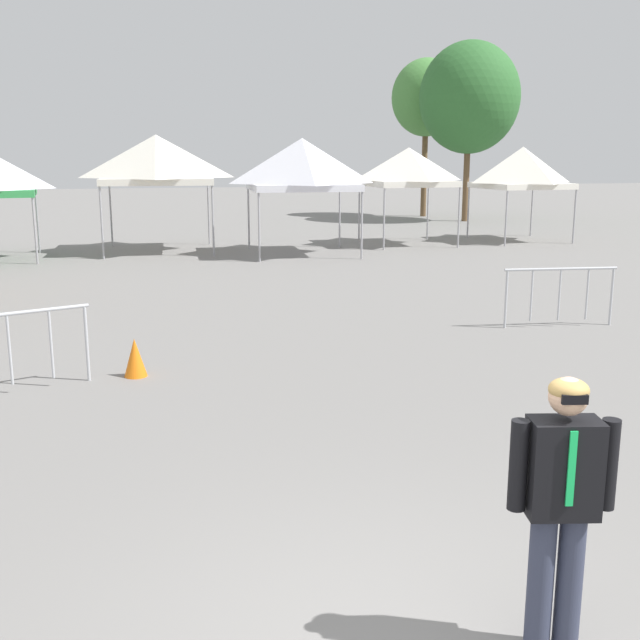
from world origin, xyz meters
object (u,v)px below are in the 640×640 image
Objects in this scene: canopy_tent_behind_center at (302,164)px; crowd_barrier_by_lift at (8,337)px; canopy_tent_left_of_center at (408,167)px; tree_behind_tents_left at (469,98)px; crowd_barrier_mid_lot at (560,285)px; canopy_tent_right_of_center at (522,168)px; tree_behind_tents_right at (426,98)px; canopy_tent_behind_right at (157,159)px; traffic_cone_lot_center at (135,357)px; person_foreground at (561,497)px.

canopy_tent_behind_center is 14.76m from crowd_barrier_by_lift.
tree_behind_tents_left is (6.06, 8.27, 2.94)m from canopy_tent_left_of_center.
canopy_tent_left_of_center reaches higher than crowd_barrier_mid_lot.
tree_behind_tents_right is (0.92, 11.39, 3.19)m from canopy_tent_right_of_center.
canopy_tent_right_of_center is 0.41× the size of tree_behind_tents_left.
canopy_tent_left_of_center is 0.99× the size of canopy_tent_right_of_center.
canopy_tent_right_of_center is at bearing -0.63° from canopy_tent_behind_right.
tree_behind_tents_right is at bearing 60.14° from traffic_cone_lot_center.
traffic_cone_lot_center is (-15.50, -22.39, -5.31)m from tree_behind_tents_left.
canopy_tent_left_of_center is at bearing 81.25° from crowd_barrier_mid_lot.
canopy_tent_right_of_center reaches higher than traffic_cone_lot_center.
tree_behind_tents_left is at bearing 78.20° from canopy_tent_right_of_center.
tree_behind_tents_right is at bearing 39.51° from canopy_tent_behind_right.
tree_behind_tents_left is 3.88× the size of crowd_barrier_mid_lot.
person_foreground is 32.34m from tree_behind_tents_left.
person_foreground is 9.62m from crowd_barrier_mid_lot.
crowd_barrier_by_lift is (-11.00, -14.50, -1.89)m from canopy_tent_left_of_center.
canopy_tent_behind_right is 1.03× the size of canopy_tent_behind_center.
canopy_tent_behind_right is at bearing 179.37° from canopy_tent_right_of_center.
traffic_cone_lot_center is (-2.40, 6.83, -0.76)m from person_foreground.
canopy_tent_behind_center is 1.99× the size of person_foreground.
crowd_barrier_mid_lot is (5.07, 8.17, -0.28)m from person_foreground.
crowd_barrier_by_lift is (-17.06, -22.77, -4.83)m from tree_behind_tents_left.
canopy_tent_behind_right is 4.67m from canopy_tent_behind_center.
crowd_barrier_by_lift is (-15.35, -14.60, -1.84)m from canopy_tent_right_of_center.
crowd_barrier_mid_lot is at bearing 10.80° from crowd_barrier_by_lift.
canopy_tent_behind_right is 12.73m from canopy_tent_right_of_center.
tree_behind_tents_right is (13.65, 11.25, 2.88)m from canopy_tent_behind_right.
canopy_tent_behind_right is at bearing -140.49° from tree_behind_tents_right.
person_foreground reaches higher than traffic_cone_lot_center.
crowd_barrier_mid_lot is at bearing -110.87° from tree_behind_tents_left.
tree_behind_tents_left reaches higher than tree_behind_tents_right.
person_foreground is 7.28m from traffic_cone_lot_center.
tree_behind_tents_right is at bearing 73.40° from crowd_barrier_mid_lot.
canopy_tent_left_of_center reaches higher than person_foreground.
canopy_tent_right_of_center is 6.11× the size of traffic_cone_lot_center.
crowd_barrier_by_lift is at bearing -136.44° from canopy_tent_right_of_center.
tree_behind_tents_left is 3.32m from tree_behind_tents_right.
canopy_tent_behind_right is at bearing 178.37° from canopy_tent_left_of_center.
tree_behind_tents_right reaches higher than traffic_cone_lot_center.
tree_behind_tents_left reaches higher than crowd_barrier_mid_lot.
canopy_tent_left_of_center is at bearing 71.43° from person_foreground.
tree_behind_tents_left reaches higher than canopy_tent_behind_center.
canopy_tent_behind_right is 8.38m from canopy_tent_left_of_center.
crowd_barrier_mid_lot is 7.60m from traffic_cone_lot_center.
crowd_barrier_mid_lot is (-8.03, -21.05, -4.83)m from tree_behind_tents_left.
canopy_tent_behind_right is 6.73× the size of traffic_cone_lot_center.
tree_behind_tents_left reaches higher than crowd_barrier_by_lift.
crowd_barrier_mid_lot is (9.04, 1.72, 0.00)m from crowd_barrier_by_lift.
tree_behind_tents_right is at bearing 85.39° from canopy_tent_right_of_center.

